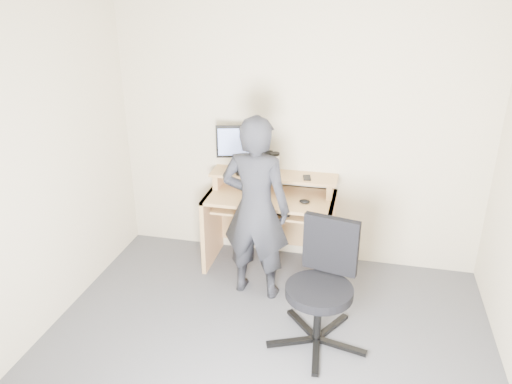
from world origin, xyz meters
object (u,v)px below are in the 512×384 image
at_px(desk, 272,212).
at_px(monitor, 242,144).
at_px(office_chair, 323,281).
at_px(person, 256,209).

relative_size(desk, monitor, 2.54).
xyz_separation_m(office_chair, person, (-0.64, 0.52, 0.29)).
height_order(monitor, person, person).
height_order(desk, monitor, monitor).
xyz_separation_m(desk, person, (-0.04, -0.53, 0.27)).
bearing_deg(office_chair, monitor, 141.98).
bearing_deg(office_chair, desk, 132.68).
height_order(monitor, office_chair, monitor).
height_order(desk, person, person).
height_order(office_chair, person, person).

